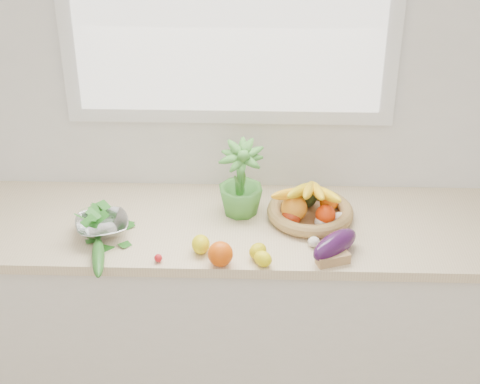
{
  "coord_description": "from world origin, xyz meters",
  "views": [
    {
      "loc": [
        0.13,
        -0.47,
        2.45
      ],
      "look_at": [
        0.05,
        1.93,
        1.05
      ],
      "focal_mm": 55.0,
      "sensor_mm": 36.0,
      "label": 1
    }
  ],
  "objects_px": {
    "cucumber": "(98,257)",
    "apple": "(291,217)",
    "eggplant": "(335,245)",
    "fruit_basket": "(310,207)",
    "potted_herb": "(241,180)",
    "colander_with_spinach": "(102,222)"
  },
  "relations": [
    {
      "from": "eggplant",
      "to": "cucumber",
      "type": "distance_m",
      "value": 0.85
    },
    {
      "from": "apple",
      "to": "potted_herb",
      "type": "relative_size",
      "value": 0.24
    },
    {
      "from": "eggplant",
      "to": "fruit_basket",
      "type": "distance_m",
      "value": 0.26
    },
    {
      "from": "apple",
      "to": "eggplant",
      "type": "distance_m",
      "value": 0.25
    },
    {
      "from": "colander_with_spinach",
      "to": "cucumber",
      "type": "bearing_deg",
      "value": -84.03
    },
    {
      "from": "potted_herb",
      "to": "colander_with_spinach",
      "type": "relative_size",
      "value": 1.28
    },
    {
      "from": "eggplant",
      "to": "cucumber",
      "type": "height_order",
      "value": "eggplant"
    },
    {
      "from": "apple",
      "to": "colander_with_spinach",
      "type": "bearing_deg",
      "value": -172.91
    },
    {
      "from": "potted_herb",
      "to": "colander_with_spinach",
      "type": "height_order",
      "value": "potted_herb"
    },
    {
      "from": "fruit_basket",
      "to": "colander_with_spinach",
      "type": "bearing_deg",
      "value": -169.76
    },
    {
      "from": "apple",
      "to": "eggplant",
      "type": "xyz_separation_m",
      "value": [
        0.15,
        -0.2,
        0.01
      ]
    },
    {
      "from": "eggplant",
      "to": "fruit_basket",
      "type": "height_order",
      "value": "fruit_basket"
    },
    {
      "from": "cucumber",
      "to": "apple",
      "type": "bearing_deg",
      "value": 20.99
    },
    {
      "from": "eggplant",
      "to": "potted_herb",
      "type": "height_order",
      "value": "potted_herb"
    },
    {
      "from": "apple",
      "to": "potted_herb",
      "type": "height_order",
      "value": "potted_herb"
    },
    {
      "from": "cucumber",
      "to": "fruit_basket",
      "type": "height_order",
      "value": "fruit_basket"
    },
    {
      "from": "fruit_basket",
      "to": "colander_with_spinach",
      "type": "relative_size",
      "value": 1.61
    },
    {
      "from": "eggplant",
      "to": "fruit_basket",
      "type": "bearing_deg",
      "value": 107.64
    },
    {
      "from": "cucumber",
      "to": "potted_herb",
      "type": "xyz_separation_m",
      "value": [
        0.5,
        0.36,
        0.12
      ]
    },
    {
      "from": "potted_herb",
      "to": "fruit_basket",
      "type": "relative_size",
      "value": 0.8
    },
    {
      "from": "apple",
      "to": "potted_herb",
      "type": "xyz_separation_m",
      "value": [
        -0.2,
        0.09,
        0.11
      ]
    },
    {
      "from": "potted_herb",
      "to": "eggplant",
      "type": "bearing_deg",
      "value": -39.22
    }
  ]
}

